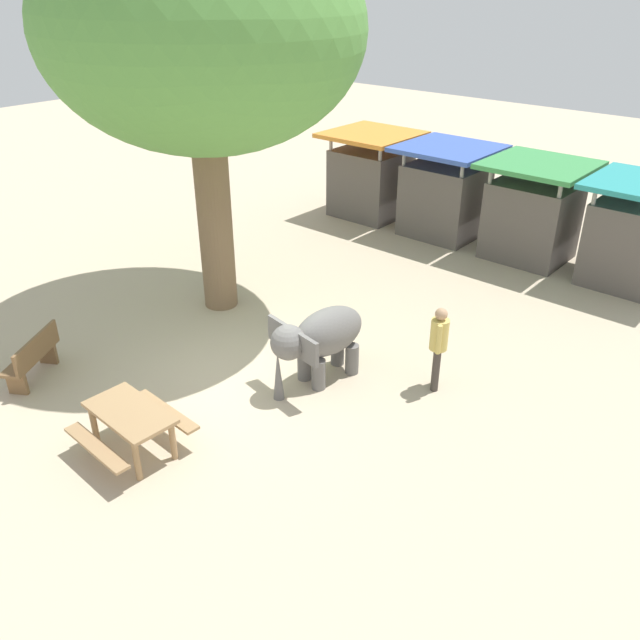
# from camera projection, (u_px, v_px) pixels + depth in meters

# --- Properties ---
(ground_plane) EXTENTS (60.00, 60.00, 0.00)m
(ground_plane) POSITION_uv_depth(u_px,v_px,m) (242.00, 378.00, 12.12)
(ground_plane) COLOR #BAA88C
(elephant) EXTENTS (1.35, 2.03, 1.39)m
(elephant) POSITION_uv_depth(u_px,v_px,m) (320.00, 338.00, 11.66)
(elephant) COLOR slate
(elephant) RESTS_ON ground_plane
(person_handler) EXTENTS (0.32, 0.46, 1.62)m
(person_handler) POSITION_uv_depth(u_px,v_px,m) (439.00, 342.00, 11.41)
(person_handler) COLOR #3F3833
(person_handler) RESTS_ON ground_plane
(shade_tree_main) EXTENTS (6.50, 5.96, 8.07)m
(shade_tree_main) POSITION_uv_depth(u_px,v_px,m) (200.00, 31.00, 12.10)
(shade_tree_main) COLOR brown
(shade_tree_main) RESTS_ON ground_plane
(wooden_bench) EXTENTS (1.08, 1.40, 0.88)m
(wooden_bench) POSITION_uv_depth(u_px,v_px,m) (33.00, 356.00, 11.90)
(wooden_bench) COLOR brown
(wooden_bench) RESTS_ON ground_plane
(picnic_table_near) EXTENTS (1.56, 1.54, 0.78)m
(picnic_table_near) POSITION_uv_depth(u_px,v_px,m) (131.00, 421.00, 10.01)
(picnic_table_near) COLOR #9E7A51
(picnic_table_near) RESTS_ON ground_plane
(market_stall_orange) EXTENTS (2.50, 2.50, 2.52)m
(market_stall_orange) POSITION_uv_depth(u_px,v_px,m) (370.00, 179.00, 19.70)
(market_stall_orange) COLOR #59514C
(market_stall_orange) RESTS_ON ground_plane
(market_stall_blue) EXTENTS (2.50, 2.50, 2.52)m
(market_stall_blue) POSITION_uv_depth(u_px,v_px,m) (445.00, 196.00, 18.21)
(market_stall_blue) COLOR #59514C
(market_stall_blue) RESTS_ON ground_plane
(market_stall_green) EXTENTS (2.50, 2.50, 2.52)m
(market_stall_green) POSITION_uv_depth(u_px,v_px,m) (532.00, 216.00, 16.72)
(market_stall_green) COLOR #59514C
(market_stall_green) RESTS_ON ground_plane
(market_stall_teal) EXTENTS (2.50, 2.50, 2.52)m
(market_stall_teal) POSITION_uv_depth(u_px,v_px,m) (637.00, 240.00, 15.23)
(market_stall_teal) COLOR #59514C
(market_stall_teal) RESTS_ON ground_plane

